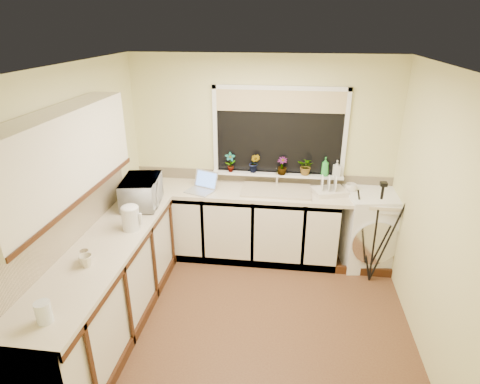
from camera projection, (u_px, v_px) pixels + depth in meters
name	position (u px, v px, depth m)	size (l,w,h in m)	color
floor	(248.00, 318.00, 4.06)	(3.20, 3.20, 0.00)	brown
ceiling	(250.00, 67.00, 3.09)	(3.20, 3.20, 0.00)	white
wall_back	(262.00, 157.00, 4.94)	(3.20, 3.20, 0.00)	beige
wall_front	(219.00, 325.00, 2.21)	(3.20, 3.20, 0.00)	beige
wall_left	(80.00, 200.00, 3.76)	(3.00, 3.00, 0.00)	beige
wall_right	(436.00, 220.00, 3.38)	(3.00, 3.00, 0.00)	beige
base_cabinet_back	(233.00, 224.00, 5.02)	(2.55, 0.60, 0.86)	silver
base_cabinet_left	(108.00, 291.00, 3.77)	(0.54, 2.40, 0.86)	silver
worktop_back	(259.00, 192.00, 4.80)	(3.20, 0.60, 0.04)	beige
worktop_left	(101.00, 250.00, 3.59)	(0.60, 2.40, 0.04)	beige
upper_cabinet	(60.00, 157.00, 3.11)	(0.28, 1.90, 0.70)	silver
splashback_left	(67.00, 224.00, 3.53)	(0.02, 2.40, 0.45)	beige
splashback_back	(261.00, 177.00, 5.03)	(3.20, 0.02, 0.14)	beige
window_glass	(279.00, 132.00, 4.78)	(1.50, 0.02, 1.00)	black
window_blind	(280.00, 101.00, 4.61)	(1.50, 0.02, 0.25)	tan
windowsill	(277.00, 174.00, 4.93)	(1.60, 0.14, 0.03)	white
sink	(276.00, 190.00, 4.77)	(0.82, 0.46, 0.03)	tan
faucet	(277.00, 177.00, 4.89)	(0.03, 0.03, 0.24)	silver
washing_machine	(371.00, 228.00, 4.84)	(0.66, 0.64, 0.93)	white
laptop	(202.00, 186.00, 4.78)	(0.40, 0.39, 0.22)	#ADACB5
kettle	(131.00, 218.00, 3.87)	(0.17, 0.17, 0.23)	silver
dish_rack	(329.00, 191.00, 4.70)	(0.38, 0.28, 0.06)	beige
tripod	(376.00, 234.00, 4.41)	(0.61, 0.61, 1.23)	black
glass_jug	(44.00, 312.00, 2.67)	(0.11, 0.11, 0.16)	silver
steel_jar	(85.00, 256.00, 3.37)	(0.07, 0.07, 0.10)	silver
microwave	(142.00, 192.00, 4.38)	(0.55, 0.38, 0.31)	white
plant_a	(230.00, 162.00, 4.92)	(0.13, 0.09, 0.25)	#999999
plant_b	(254.00, 163.00, 4.90)	(0.13, 0.11, 0.24)	#999999
plant_c	(282.00, 166.00, 4.84)	(0.12, 0.12, 0.22)	#999999
plant_d	(306.00, 166.00, 4.83)	(0.20, 0.17, 0.22)	#999999
soap_bottle_green	(325.00, 167.00, 4.80)	(0.09, 0.09, 0.23)	green
soap_bottle_clear	(337.00, 168.00, 4.79)	(0.09, 0.09, 0.20)	#999999
cup_back	(351.00, 188.00, 4.72)	(0.14, 0.14, 0.11)	silver
cup_left	(86.00, 261.00, 3.30)	(0.11, 0.11, 0.10)	beige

